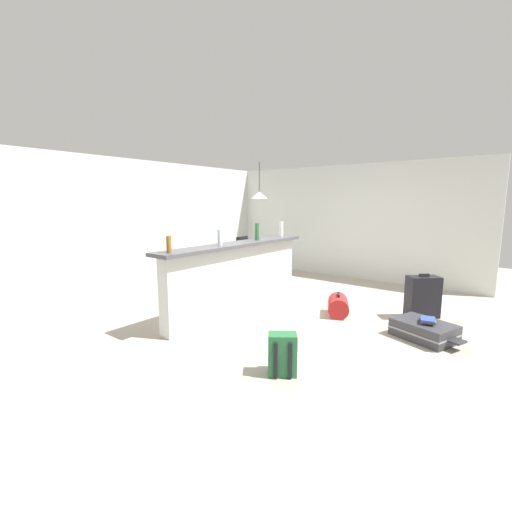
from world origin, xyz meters
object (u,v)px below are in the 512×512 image
Objects in this scene: bottle_white at (281,229)px; dining_chair_far_side at (238,255)px; dining_table at (255,252)px; bottle_green at (257,232)px; book_stack at (428,320)px; bottle_amber at (169,244)px; dining_chair_near_partition at (275,261)px; backpack_green at (282,355)px; suitcase_upright_black at (423,297)px; duffel_bag_red at (338,306)px; bottle_clear at (220,237)px; suitcase_flat_charcoal at (424,330)px; pendant_lamp at (259,195)px.

dining_chair_far_side is at bearing 67.14° from bottle_white.
dining_table is (0.56, 1.03, -0.57)m from bottle_white.
book_stack is (0.12, -2.57, -0.96)m from bottle_green.
book_stack is (1.89, -2.57, -0.93)m from bottle_amber.
dining_table is 0.56m from dining_chair_near_partition.
bottle_green reaches higher than dining_table.
backpack_green is (-2.48, -1.69, -1.01)m from bottle_white.
bottle_amber is 3.66m from suitcase_upright_black.
backpack_green is at bearing -133.86° from dining_chair_far_side.
dining_chair_near_partition is at bearing 22.79° from bottle_green.
backpack_green is (-3.15, -3.28, -0.31)m from dining_chair_far_side.
bottle_amber is 1.90m from backpack_green.
duffel_bag_red is at bearing -113.09° from dining_table.
dining_chair_far_side is 3.17m from duffel_bag_red.
bottle_clear is (0.89, 0.00, 0.01)m from bottle_amber.
suitcase_flat_charcoal is at bearing -107.53° from dining_chair_far_side.
backpack_green is 0.75× the size of duffel_bag_red.
pendant_lamp is (3.14, 1.01, 0.65)m from bottle_amber.
duffel_bag_red is at bearing -108.55° from bottle_white.
pendant_lamp is at bearing 80.58° from dining_chair_near_partition.
bottle_amber is at bearing -178.66° from bottle_white.
duffel_bag_red is (2.08, -1.29, -1.03)m from bottle_amber.
bottle_white is 1.00m from dining_chair_near_partition.
dining_chair_near_partition is at bearing 69.37° from book_stack.
bottle_white is at bearing -122.22° from pendant_lamp.
dining_table is 1.40× the size of pendant_lamp.
bottle_clear reaches higher than dining_chair_near_partition.
bottle_white is 0.40× the size of suitcase_upright_black.
bottle_green is at bearing 111.82° from suitcase_upright_black.
dining_chair_near_partition is 1.04× the size of suitcase_flat_charcoal.
bottle_amber reaches higher than dining_table.
suitcase_flat_charcoal is 1.58× the size of duffel_bag_red.
dining_chair_far_side is at bearing 82.67° from suitcase_upright_black.
suitcase_flat_charcoal is (-1.32, -4.18, -0.41)m from dining_chair_far_side.
dining_chair_far_side is (1.44, 1.64, -0.70)m from bottle_green.
suitcase_upright_black is (-0.36, -2.87, -0.19)m from dining_chair_near_partition.
pendant_lamp is at bearing 70.74° from book_stack.
backpack_green is at bearing -139.40° from pendant_lamp.
bottle_clear is 2.34m from dining_chair_near_partition.
bottle_amber reaches higher than suitcase_upright_black.
suitcase_upright_black is (0.16, -2.38, -0.88)m from bottle_white.
bottle_green is 1.57m from dining_chair_near_partition.
bottle_clear is 0.87m from bottle_green.
bottle_amber reaches higher than suitcase_flat_charcoal.
backpack_green reaches higher than suitcase_flat_charcoal.
bottle_white is 2.87m from book_stack.
duffel_bag_red is (-0.45, -1.35, -1.06)m from bottle_white.
bottle_white is (2.54, 0.06, 0.03)m from bottle_amber.
pendant_lamp is 4.13m from suitcase_flat_charcoal.
bottle_clear is 2.08m from backpack_green.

